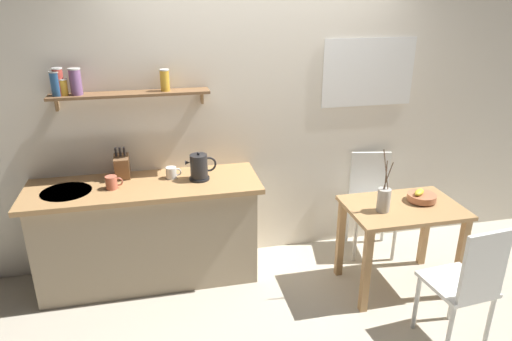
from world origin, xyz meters
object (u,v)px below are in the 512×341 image
(dining_table, at_px, (402,222))
(coffee_mug_spare, at_px, (172,173))
(dining_chair_near, at_px, (467,282))
(coffee_mug_by_sink, at_px, (112,183))
(fruit_bowl, at_px, (421,197))
(electric_kettle, at_px, (199,167))
(knife_block, at_px, (122,166))
(dining_chair_far, at_px, (371,197))
(twig_vase, at_px, (384,199))

(dining_table, relative_size, coffee_mug_spare, 7.14)
(dining_chair_near, xyz_separation_m, coffee_mug_by_sink, (-2.29, 1.24, 0.41))
(fruit_bowl, bearing_deg, dining_table, -166.41)
(dining_table, relative_size, electric_kettle, 3.60)
(knife_block, bearing_deg, dining_chair_far, -1.00)
(dining_table, distance_m, fruit_bowl, 0.26)
(electric_kettle, height_order, knife_block, knife_block)
(dining_chair_far, relative_size, electric_kettle, 3.70)
(electric_kettle, distance_m, coffee_mug_spare, 0.24)
(electric_kettle, bearing_deg, twig_vase, -22.96)
(fruit_bowl, xyz_separation_m, coffee_mug_by_sink, (-2.40, 0.44, 0.16))
(dining_chair_near, xyz_separation_m, electric_kettle, (-1.61, 1.28, 0.47))
(dining_table, distance_m, dining_chair_far, 0.64)
(dining_table, height_order, knife_block, knife_block)
(dining_chair_near, height_order, twig_vase, twig_vase)
(dining_table, relative_size, twig_vase, 1.79)
(fruit_bowl, xyz_separation_m, twig_vase, (-0.38, -0.09, 0.06))
(dining_chair_near, distance_m, fruit_bowl, 0.84)
(fruit_bowl, distance_m, knife_block, 2.42)
(dining_chair_far, height_order, electric_kettle, electric_kettle)
(electric_kettle, bearing_deg, coffee_mug_by_sink, -176.61)
(dining_chair_near, height_order, coffee_mug_by_sink, coffee_mug_by_sink)
(fruit_bowl, bearing_deg, dining_chair_near, -97.84)
(dining_chair_near, relative_size, knife_block, 3.43)
(twig_vase, xyz_separation_m, coffee_mug_by_sink, (-2.02, 0.53, 0.11))
(dining_chair_near, distance_m, dining_chair_far, 1.39)
(dining_chair_near, distance_m, twig_vase, 0.82)
(twig_vase, xyz_separation_m, coffee_mug_spare, (-1.56, 0.64, 0.10))
(dining_chair_near, relative_size, coffee_mug_spare, 7.63)
(dining_chair_near, xyz_separation_m, fruit_bowl, (0.11, 0.80, 0.25))
(twig_vase, height_order, electric_kettle, twig_vase)
(knife_block, bearing_deg, electric_kettle, -14.42)
(dining_table, xyz_separation_m, dining_chair_near, (0.07, -0.76, -0.07))
(dining_chair_far, height_order, twig_vase, twig_vase)
(dining_table, height_order, fruit_bowl, fruit_bowl)
(coffee_mug_by_sink, bearing_deg, dining_chair_far, 3.98)
(dining_table, distance_m, coffee_mug_by_sink, 2.30)
(dining_chair_far, height_order, coffee_mug_by_sink, coffee_mug_by_sink)
(electric_kettle, distance_m, knife_block, 0.63)
(dining_table, bearing_deg, electric_kettle, 161.38)
(dining_chair_far, height_order, knife_block, knife_block)
(coffee_mug_by_sink, bearing_deg, electric_kettle, 3.39)
(knife_block, relative_size, coffee_mug_spare, 2.23)
(knife_block, distance_m, coffee_mug_spare, 0.40)
(coffee_mug_by_sink, bearing_deg, dining_chair_near, -28.38)
(dining_table, distance_m, twig_vase, 0.32)
(dining_chair_near, relative_size, twig_vase, 1.92)
(electric_kettle, bearing_deg, coffee_mug_spare, 160.78)
(coffee_mug_by_sink, bearing_deg, coffee_mug_spare, 14.27)
(twig_vase, distance_m, coffee_mug_by_sink, 2.09)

